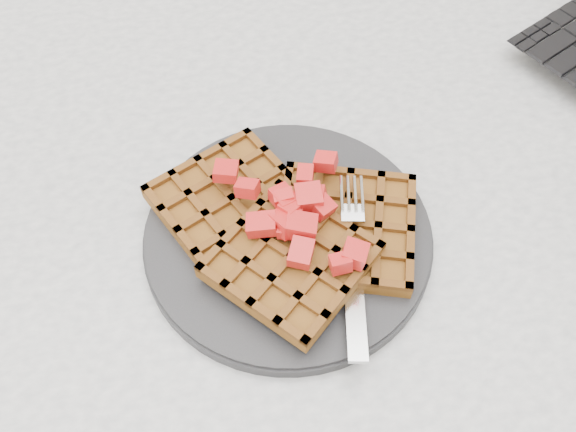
# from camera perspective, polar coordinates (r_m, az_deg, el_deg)

# --- Properties ---
(ground) EXTENTS (4.00, 4.00, 0.00)m
(ground) POSITION_cam_1_polar(r_m,az_deg,el_deg) (1.30, 2.72, -18.56)
(ground) COLOR tan
(ground) RESTS_ON ground
(table) EXTENTS (1.20, 0.80, 0.75)m
(table) POSITION_cam_1_polar(r_m,az_deg,el_deg) (0.71, 4.72, -4.33)
(table) COLOR silver
(table) RESTS_ON ground
(plate) EXTENTS (0.26, 0.26, 0.02)m
(plate) POSITION_cam_1_polar(r_m,az_deg,el_deg) (0.58, 0.00, -1.78)
(plate) COLOR black
(plate) RESTS_ON table
(waffles) EXTENTS (0.25, 0.24, 0.03)m
(waffles) POSITION_cam_1_polar(r_m,az_deg,el_deg) (0.56, 0.09, -1.04)
(waffles) COLOR brown
(waffles) RESTS_ON plate
(strawberry_pile) EXTENTS (0.15, 0.15, 0.02)m
(strawberry_pile) POSITION_cam_1_polar(r_m,az_deg,el_deg) (0.54, 0.00, 0.83)
(strawberry_pile) COLOR #A50204
(strawberry_pile) RESTS_ON waffles
(fork) EXTENTS (0.06, 0.18, 0.02)m
(fork) POSITION_cam_1_polar(r_m,az_deg,el_deg) (0.55, 5.75, -3.65)
(fork) COLOR silver
(fork) RESTS_ON plate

